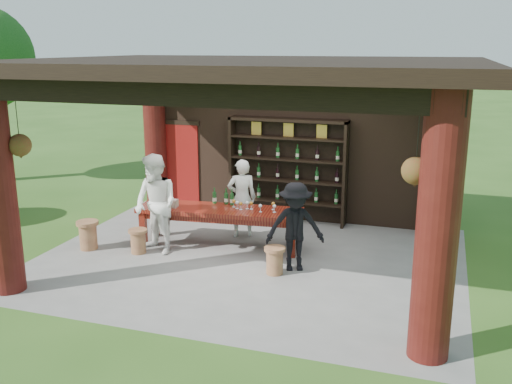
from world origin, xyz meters
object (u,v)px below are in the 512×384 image
(tasting_table, at_px, (220,214))
(stool_near_right, at_px, (275,260))
(stool_near_left, at_px, (138,240))
(host, at_px, (242,198))
(guest_woman, at_px, (156,204))
(guest_man, at_px, (295,227))
(napkin_basket, at_px, (171,203))
(stool_far_left, at_px, (88,234))
(wine_shelf, at_px, (287,171))

(tasting_table, bearing_deg, stool_near_right, -35.80)
(stool_near_left, height_order, host, host)
(stool_near_right, bearing_deg, guest_woman, 172.12)
(guest_woman, bearing_deg, guest_man, 23.28)
(tasting_table, xyz_separation_m, guest_man, (1.64, -0.69, 0.13))
(host, height_order, napkin_basket, host)
(stool_near_left, height_order, stool_far_left, stool_far_left)
(stool_near_left, relative_size, guest_man, 0.30)
(napkin_basket, bearing_deg, stool_near_right, -18.88)
(stool_near_right, distance_m, guest_man, 0.65)
(guest_man, bearing_deg, napkin_basket, 148.00)
(guest_man, height_order, napkin_basket, guest_man)
(guest_woman, distance_m, napkin_basket, 0.47)
(stool_near_left, distance_m, stool_far_left, 1.00)
(wine_shelf, height_order, tasting_table, wine_shelf)
(guest_man, bearing_deg, tasting_table, 135.86)
(stool_far_left, distance_m, napkin_basket, 1.64)
(stool_near_left, relative_size, guest_woman, 0.25)
(stool_near_left, xyz_separation_m, host, (1.49, 1.51, 0.54))
(wine_shelf, bearing_deg, napkin_basket, -128.31)
(tasting_table, relative_size, guest_woman, 1.73)
(guest_man, bearing_deg, stool_near_right, -153.08)
(host, xyz_separation_m, guest_woman, (-1.18, -1.35, 0.13))
(stool_far_left, bearing_deg, guest_man, 3.38)
(stool_near_left, height_order, guest_man, guest_man)
(stool_near_right, xyz_separation_m, guest_man, (0.27, 0.30, 0.52))
(stool_near_right, distance_m, napkin_basket, 2.49)
(wine_shelf, xyz_separation_m, guest_woman, (-1.77, -2.61, -0.21))
(napkin_basket, bearing_deg, wine_shelf, 51.69)
(stool_near_right, relative_size, guest_man, 0.31)
(guest_woman, bearing_deg, napkin_basket, 105.92)
(wine_shelf, distance_m, stool_near_right, 3.12)
(tasting_table, height_order, stool_far_left, tasting_table)
(stool_near_right, distance_m, guest_woman, 2.47)
(stool_far_left, bearing_deg, napkin_basket, 27.65)
(stool_far_left, relative_size, napkin_basket, 2.09)
(wine_shelf, xyz_separation_m, tasting_table, (-0.78, -1.95, -0.49))
(stool_near_right, bearing_deg, guest_man, 48.14)
(tasting_table, distance_m, stool_near_right, 1.73)
(stool_near_left, bearing_deg, guest_woman, 27.55)
(stool_near_left, xyz_separation_m, guest_man, (2.93, 0.13, 0.52))
(tasting_table, xyz_separation_m, napkin_basket, (-0.92, -0.21, 0.19))
(host, height_order, guest_woman, guest_woman)
(stool_near_left, distance_m, guest_woman, 0.76)
(stool_near_left, xyz_separation_m, stool_near_right, (2.67, -0.16, 0.01))
(stool_near_right, bearing_deg, host, 125.03)
(stool_far_left, height_order, host, host)
(wine_shelf, xyz_separation_m, stool_near_left, (-2.08, -2.77, -0.88))
(host, bearing_deg, guest_woman, 23.75)
(stool_far_left, bearing_deg, guest_woman, 11.31)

